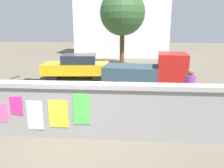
# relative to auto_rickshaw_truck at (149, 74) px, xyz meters

# --- Properties ---
(ground) EXTENTS (60.00, 60.00, 0.00)m
(ground) POSITION_rel_auto_rickshaw_truck_xyz_m (-1.97, 3.69, -0.90)
(ground) COLOR #6B6051
(poster_wall) EXTENTS (8.40, 0.42, 1.53)m
(poster_wall) POSITION_rel_auto_rickshaw_truck_xyz_m (-1.98, -4.31, -0.11)
(poster_wall) COLOR gray
(poster_wall) RESTS_ON ground
(auto_rickshaw_truck) EXTENTS (3.74, 1.86, 1.85)m
(auto_rickshaw_truck) POSITION_rel_auto_rickshaw_truck_xyz_m (0.00, 0.00, 0.00)
(auto_rickshaw_truck) COLOR black
(auto_rickshaw_truck) RESTS_ON ground
(car_parked) EXTENTS (3.94, 2.04, 1.40)m
(car_parked) POSITION_rel_auto_rickshaw_truck_xyz_m (-3.92, 2.82, -0.17)
(car_parked) COLOR black
(car_parked) RESTS_ON ground
(motorcycle) EXTENTS (1.89, 0.62, 0.87)m
(motorcycle) POSITION_rel_auto_rickshaw_truck_xyz_m (-5.17, -0.97, -0.44)
(motorcycle) COLOR black
(motorcycle) RESTS_ON ground
(bicycle_near) EXTENTS (1.70, 0.44, 0.95)m
(bicycle_near) POSITION_rel_auto_rickshaw_truck_xyz_m (-2.98, -2.02, -0.54)
(bicycle_near) COLOR black
(bicycle_near) RESTS_ON ground
(person_walking) EXTENTS (0.35, 0.35, 1.62)m
(person_walking) POSITION_rel_auto_rickshaw_truck_xyz_m (1.15, -2.47, 0.09)
(person_walking) COLOR #BF6626
(person_walking) RESTS_ON ground
(tree_roadside) EXTENTS (3.27, 3.27, 5.56)m
(tree_roadside) POSITION_rel_auto_rickshaw_truck_xyz_m (-1.45, 6.95, 3.01)
(tree_roadside) COLOR brown
(tree_roadside) RESTS_ON ground
(building_background) EXTENTS (9.39, 5.09, 8.39)m
(building_background) POSITION_rel_auto_rickshaw_truck_xyz_m (-1.72, 14.00, 3.32)
(building_background) COLOR white
(building_background) RESTS_ON ground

